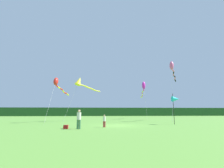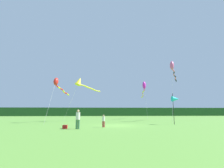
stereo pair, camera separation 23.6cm
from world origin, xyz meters
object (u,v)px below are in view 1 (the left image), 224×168
at_px(kite_magenta, 143,87).
at_px(banner_flag_pole, 176,99).
at_px(person_child, 104,120).
at_px(cooler_box, 66,127).
at_px(kite_yellow, 80,82).
at_px(kite_red, 58,84).
at_px(kite_rainbow, 172,68).
at_px(person_adult, 79,118).

bearing_deg(kite_magenta, banner_flag_pole, -90.96).
xyz_separation_m(person_child, cooler_box, (-3.50, -1.07, -0.52)).
xyz_separation_m(person_child, kite_yellow, (-3.64, 10.36, 5.72)).
distance_m(person_child, kite_red, 11.62).
relative_size(banner_flag_pole, kite_red, 0.45).
xyz_separation_m(cooler_box, kite_rainbow, (15.53, 10.76, 8.72)).
height_order(cooler_box, kite_rainbow, kite_rainbow).
distance_m(kite_rainbow, kite_magenta, 8.92).
relative_size(person_child, kite_red, 0.15).
height_order(person_child, banner_flag_pole, banner_flag_pole).
relative_size(kite_rainbow, kite_red, 1.20).
height_order(person_child, kite_rainbow, kite_rainbow).
height_order(person_child, cooler_box, person_child).
relative_size(person_child, kite_rainbow, 0.12).
bearing_deg(kite_red, banner_flag_pole, -18.25).
distance_m(person_child, kite_yellow, 12.38).
height_order(banner_flag_pole, kite_magenta, kite_magenta).
bearing_deg(kite_yellow, banner_flag_pole, -30.68).
bearing_deg(kite_magenta, kite_red, -148.35).
relative_size(kite_rainbow, kite_magenta, 1.20).
bearing_deg(person_adult, banner_flag_pole, 21.38).
distance_m(person_child, kite_rainbow, 17.49).
xyz_separation_m(banner_flag_pole, kite_yellow, (-12.55, 7.45, 3.36)).
bearing_deg(kite_yellow, kite_magenta, 30.39).
distance_m(banner_flag_pole, kite_rainbow, 9.47).
relative_size(kite_yellow, kite_magenta, 0.88).
xyz_separation_m(cooler_box, banner_flag_pole, (12.42, 3.99, 2.87)).
bearing_deg(person_child, kite_magenta, 62.85).
bearing_deg(kite_yellow, person_adult, -83.67).
xyz_separation_m(kite_yellow, kite_magenta, (12.80, 7.51, 0.40)).
relative_size(person_adult, banner_flag_pole, 0.45).
distance_m(banner_flag_pole, kite_magenta, 15.42).
distance_m(person_child, cooler_box, 3.70).
relative_size(banner_flag_pole, kite_rainbow, 0.37).
bearing_deg(kite_red, kite_rainbow, 4.90).
bearing_deg(cooler_box, person_adult, -19.25).
height_order(person_adult, cooler_box, person_adult).
xyz_separation_m(person_adult, kite_yellow, (-1.31, 11.85, 5.45)).
distance_m(kite_yellow, kite_rainbow, 15.88).
distance_m(cooler_box, banner_flag_pole, 13.35).
bearing_deg(person_child, person_adult, -147.47).
height_order(person_adult, kite_magenta, kite_magenta).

